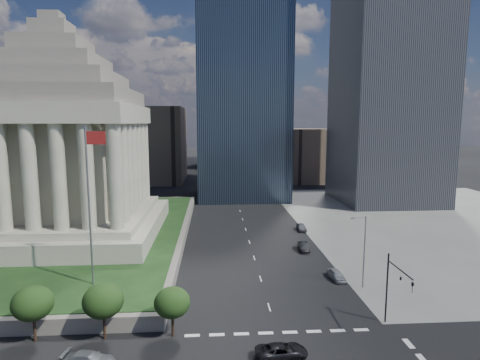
{
  "coord_description": "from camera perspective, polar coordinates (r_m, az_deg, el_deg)",
  "views": [
    {
      "loc": [
        -6.56,
        -25.66,
        22.16
      ],
      "look_at": [
        -3.31,
        23.74,
        15.12
      ],
      "focal_mm": 30.0,
      "sensor_mm": 36.0,
      "label": 1
    }
  ],
  "objects": [
    {
      "name": "highrise_ne",
      "position": [
        124.01,
        20.78,
        20.56
      ],
      "size": [
        26.0,
        28.0,
        100.0
      ],
      "primitive_type": "cube",
      "color": "black",
      "rests_on": "ground"
    },
    {
      "name": "midrise_glass",
      "position": [
        121.21,
        0.3,
        11.8
      ],
      "size": [
        26.0,
        26.0,
        60.0
      ],
      "primitive_type": "cube",
      "color": "black",
      "rests_on": "ground"
    },
    {
      "name": "suv_grey",
      "position": [
        42.46,
        -20.67,
        -22.82
      ],
      "size": [
        2.67,
        5.06,
        1.4
      ],
      "primitive_type": "imported",
      "rotation": [
        0.0,
        0.0,
        1.42
      ],
      "color": "slate",
      "rests_on": "ground"
    },
    {
      "name": "traffic_signal_ne",
      "position": [
        46.88,
        21.15,
        -13.62
      ],
      "size": [
        0.3,
        5.74,
        8.0
      ],
      "color": "black",
      "rests_on": "ground"
    },
    {
      "name": "sidewalk_ne",
      "position": [
        102.91,
        27.19,
        -5.25
      ],
      "size": [
        68.0,
        90.0,
        0.03
      ],
      "primitive_type": "cube",
      "color": "slate",
      "rests_on": "ground"
    },
    {
      "name": "pickup_truck",
      "position": [
        41.55,
        5.95,
        -23.06
      ],
      "size": [
        5.2,
        2.78,
        1.39
      ],
      "primitive_type": "imported",
      "rotation": [
        0.0,
        0.0,
        1.67
      ],
      "color": "black",
      "rests_on": "ground"
    },
    {
      "name": "ground",
      "position": [
        127.76,
        -0.76,
        -1.9
      ],
      "size": [
        500.0,
        500.0,
        0.0
      ],
      "primitive_type": "plane",
      "color": "black",
      "rests_on": "ground"
    },
    {
      "name": "parked_sedan_mid",
      "position": [
        71.95,
        9.03,
        -9.36
      ],
      "size": [
        1.67,
        4.38,
        1.42
      ],
      "primitive_type": "imported",
      "rotation": [
        0.0,
        0.0,
        -0.04
      ],
      "color": "black",
      "rests_on": "ground"
    },
    {
      "name": "building_filler_ne",
      "position": [
        160.82,
        10.14,
        3.63
      ],
      "size": [
        20.0,
        30.0,
        20.0
      ],
      "primitive_type": "cube",
      "color": "#4F3D36",
      "rests_on": "ground"
    },
    {
      "name": "building_filler_nw",
      "position": [
        157.62,
        -12.35,
        4.94
      ],
      "size": [
        24.0,
        30.0,
        28.0
      ],
      "primitive_type": "cube",
      "color": "#4F3D36",
      "rests_on": "ground"
    },
    {
      "name": "war_memorial",
      "position": [
        78.61,
        -24.38,
        6.82
      ],
      "size": [
        34.0,
        34.0,
        39.0
      ],
      "primitive_type": null,
      "color": "gray",
      "rests_on": "plaza_lawn"
    },
    {
      "name": "parked_sedan_near",
      "position": [
        60.37,
        13.55,
        -12.98
      ],
      "size": [
        4.18,
        2.01,
        1.38
      ],
      "primitive_type": "imported",
      "rotation": [
        0.0,
        0.0,
        0.1
      ],
      "color": "#92959A",
      "rests_on": "ground"
    },
    {
      "name": "street_lamp_north",
      "position": [
        56.87,
        17.11,
        -9.14
      ],
      "size": [
        2.13,
        0.22,
        10.0
      ],
      "color": "slate",
      "rests_on": "ground"
    },
    {
      "name": "plaza_terrace",
      "position": [
        87.49,
        -29.93,
        -7.08
      ],
      "size": [
        66.0,
        70.0,
        1.8
      ],
      "primitive_type": "cube",
      "color": "slate",
      "rests_on": "ground"
    },
    {
      "name": "flagpole",
      "position": [
        52.73,
        -20.55,
        -2.31
      ],
      "size": [
        2.52,
        0.24,
        20.0
      ],
      "color": "slate",
      "rests_on": "plaza_lawn"
    },
    {
      "name": "plaza_lawn",
      "position": [
        87.26,
        -29.98,
        -6.47
      ],
      "size": [
        64.0,
        68.0,
        0.1
      ],
      "primitive_type": "cube",
      "color": "black",
      "rests_on": "plaza_terrace"
    },
    {
      "name": "parked_sedan_far",
      "position": [
        84.74,
        8.73,
        -6.65
      ],
      "size": [
        1.85,
        4.35,
        1.46
      ],
      "primitive_type": "imported",
      "rotation": [
        0.0,
        0.0,
        -0.03
      ],
      "color": "#5C5E64",
      "rests_on": "ground"
    }
  ]
}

